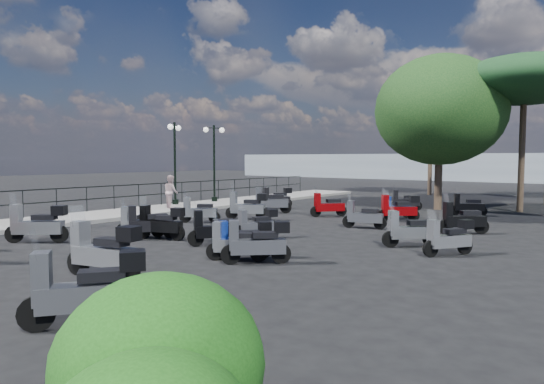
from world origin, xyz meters
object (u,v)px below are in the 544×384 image
Objects in this scene: scooter_12 at (363,217)px; scooter_20 at (399,209)px; scooter_13 at (328,206)px; pine_1 at (524,81)px; scooter_5 at (37,224)px; scooter_26 at (468,206)px; scooter_4 at (276,198)px; scooter_16 at (235,244)px; scooter_2 at (139,224)px; scooter_17 at (243,240)px; pedestrian_far at (171,192)px; scooter_19 at (396,209)px; scooter_21 at (87,290)px; scooter_24 at (449,238)px; pine_2 at (431,100)px; scooter_11 at (215,230)px; scooter_25 at (462,220)px; scooter_10 at (149,224)px; scooter_7 at (199,212)px; scooter_15 at (103,252)px; scooter_6 at (161,224)px; scooter_8 at (247,207)px; lamp_post_1 at (175,158)px; scooter_23 at (409,231)px; broadleaf_tree at (440,110)px; scooter_22 at (257,243)px; lamp_post_2 at (214,158)px; scooter_3 at (270,202)px; scooter_14 at (405,201)px.

scooter_20 reaches higher than scooter_12.
pine_1 reaches higher than scooter_13.
scooter_5 is 16.77m from scooter_26.
scooter_16 is at bearing 154.73° from scooter_4.
scooter_2 is 1.05× the size of scooter_17.
pedestrian_far is 1.13× the size of scooter_16.
scooter_21 is (1.75, -14.98, 0.14)m from scooter_19.
scooter_16 is at bearing -115.28° from scooter_5.
scooter_24 is 0.18× the size of pine_2.
scooter_25 is at bearing -91.80° from scooter_11.
scooter_10 is at bearing 112.10° from scooter_20.
scooter_16 is (5.79, -4.28, -0.02)m from scooter_7.
scooter_15 is 3.11m from scooter_16.
scooter_12 is 6.81m from scooter_16.
scooter_6 is at bearing -120.92° from scooter_2.
pedestrian_far is at bearing 27.60° from scooter_16.
scooter_8 is 1.36× the size of scooter_17.
pedestrian_far is at bearing -71.57° from lamp_post_1.
scooter_20 is (4.94, 8.60, 0.08)m from scooter_2.
scooter_23 is (8.40, 0.09, 0.01)m from scooter_7.
pine_1 is at bearing -34.69° from scooter_12.
scooter_25 is (14.25, -0.10, -2.05)m from lamp_post_1.
scooter_13 is 0.85× the size of scooter_21.
scooter_15 is at bearing 131.36° from scooter_16.
scooter_21 reaches higher than scooter_20.
scooter_4 is 10.11m from scooter_25.
scooter_25 is (1.68, 12.44, -0.08)m from scooter_21.
broadleaf_tree is at bearing 20.78° from scooter_26.
scooter_19 is at bearing 117.59° from scooter_26.
scooter_6 is 1.20× the size of scooter_24.
pine_1 is at bearing -120.79° from pedestrian_far.
scooter_17 is at bearing -58.46° from lamp_post_1.
scooter_2 is at bearing 51.20° from scooter_16.
scooter_17 is at bearing 146.51° from scooter_13.
scooter_15 is at bearing 109.32° from scooter_23.
scooter_6 is 1.21× the size of scooter_22.
scooter_4 is at bearing 3.28° from scooter_16.
scooter_11 is at bearing -119.49° from scooter_2.
scooter_3 is at bearing 5.75° from lamp_post_2.
scooter_22 is (6.41, -4.22, 0.06)m from scooter_7.
scooter_6 is 3.98m from scooter_16.
scooter_10 is 1.09× the size of scooter_19.
scooter_24 is at bearing -69.63° from broadleaf_tree.
scooter_4 is at bearing 8.03° from scooter_15.
scooter_25 is at bearing -176.36° from scooter_14.
scooter_12 is 11.67m from scooter_21.
scooter_3 is 1.06× the size of scooter_5.
scooter_7 is 2.07m from scooter_8.
scooter_7 is 9.66m from scooter_24.
scooter_13 is 6.13m from scooter_25.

